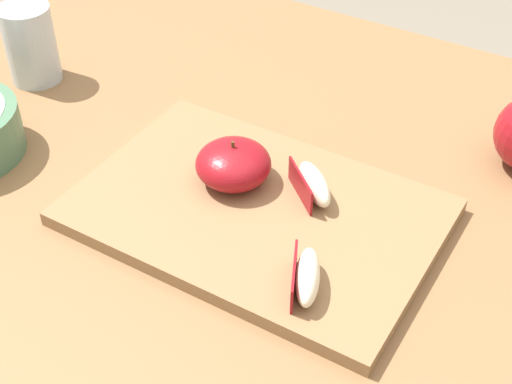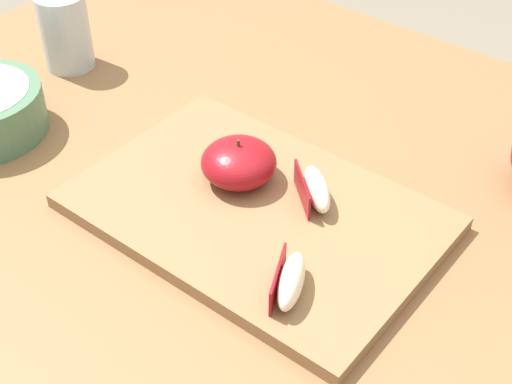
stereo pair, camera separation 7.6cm
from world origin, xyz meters
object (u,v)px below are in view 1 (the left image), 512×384
Objects in this scene: drinking_glass_water at (30,44)px; apple_wedge_right at (306,277)px; apple_half_skin_up at (233,164)px; apple_wedge_near_knife at (310,183)px; cutting_board at (256,212)px.

apple_wedge_right is at bearing -18.22° from drinking_glass_water.
apple_half_skin_up is 0.18m from apple_wedge_right.
drinking_glass_water is (-0.50, 0.17, 0.02)m from apple_wedge_right.
apple_half_skin_up reaches higher than apple_wedge_right.
drinking_glass_water is at bearing 174.48° from apple_wedge_near_knife.
cutting_board is 0.06m from apple_half_skin_up.
drinking_glass_water is (-0.36, 0.07, 0.01)m from apple_half_skin_up.
cutting_board is 5.53× the size of apple_wedge_near_knife.
drinking_glass_water is (-0.40, 0.09, 0.04)m from cutting_board.
apple_wedge_near_knife and apple_wedge_right have the same top height.
apple_wedge_near_knife is at bearing 14.89° from apple_half_skin_up.
apple_wedge_near_knife is at bearing 49.94° from cutting_board.
cutting_board is at bearing -29.64° from apple_half_skin_up.
apple_wedge_near_knife is (0.08, 0.02, -0.01)m from apple_half_skin_up.
apple_wedge_right is 0.70× the size of drinking_glass_water.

